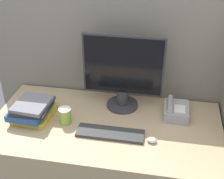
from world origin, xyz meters
TOP-DOWN VIEW (x-y plane):
  - cubicle_panel_rear at (0.00, 0.83)m, footprint 1.91×0.04m
  - desk at (0.00, 0.39)m, footprint 1.51×0.79m
  - monitor at (0.08, 0.63)m, footprint 0.55×0.22m
  - keyboard at (0.05, 0.29)m, footprint 0.42×0.13m
  - mouse at (0.31, 0.27)m, footprint 0.06×0.05m
  - coffee_cup at (-0.26, 0.36)m, footprint 0.08×0.08m
  - book_stack at (-0.49, 0.38)m, footprint 0.26×0.30m
  - desk_telephone at (0.45, 0.58)m, footprint 0.16×0.21m

SIDE VIEW (x-z plane):
  - desk at x=0.00m, z-range 0.00..0.72m
  - keyboard at x=0.05m, z-range 0.72..0.74m
  - mouse at x=0.31m, z-range 0.72..0.75m
  - desk_telephone at x=0.45m, z-range 0.71..0.82m
  - cubicle_panel_rear at x=0.00m, z-range 0.00..1.54m
  - coffee_cup at x=-0.26m, z-range 0.72..0.83m
  - book_stack at x=-0.49m, z-range 0.72..0.85m
  - monitor at x=0.08m, z-range 0.71..1.24m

